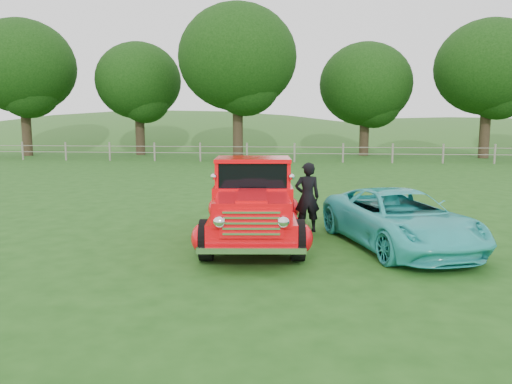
# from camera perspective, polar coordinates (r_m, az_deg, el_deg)

# --- Properties ---
(ground) EXTENTS (140.00, 140.00, 0.00)m
(ground) POSITION_cam_1_polar(r_m,az_deg,el_deg) (9.65, 0.45, -7.05)
(ground) COLOR #1C4913
(ground) RESTS_ON ground
(distant_hills) EXTENTS (116.00, 60.00, 18.00)m
(distant_hills) POSITION_cam_1_polar(r_m,az_deg,el_deg) (69.28, 1.92, 2.17)
(distant_hills) COLOR #305B21
(distant_hills) RESTS_ON ground
(fence_line) EXTENTS (48.00, 0.12, 1.20)m
(fence_line) POSITION_cam_1_polar(r_m,az_deg,el_deg) (31.34, 4.42, 4.51)
(fence_line) COLOR gray
(fence_line) RESTS_ON ground
(tree_far_west) EXTENTS (7.60, 7.60, 9.93)m
(tree_far_west) POSITION_cam_1_polar(r_m,az_deg,el_deg) (41.20, -25.12, 12.82)
(tree_far_west) COLOR #2E1F17
(tree_far_west) RESTS_ON ground
(tree_mid_west) EXTENTS (6.40, 6.40, 8.46)m
(tree_mid_west) POSITION_cam_1_polar(r_m,az_deg,el_deg) (39.56, -13.29, 12.22)
(tree_mid_west) COLOR #2E1F17
(tree_mid_west) RESTS_ON ground
(tree_near_west) EXTENTS (8.00, 8.00, 10.42)m
(tree_near_west) POSITION_cam_1_polar(r_m,az_deg,el_deg) (34.89, -2.13, 15.08)
(tree_near_west) COLOR #2E1F17
(tree_near_west) RESTS_ON ground
(tree_near_east) EXTENTS (6.80, 6.80, 8.33)m
(tree_near_east) POSITION_cam_1_polar(r_m,az_deg,el_deg) (38.59, 12.42, 11.91)
(tree_near_east) COLOR #2E1F17
(tree_near_east) RESTS_ON ground
(tree_mid_east) EXTENTS (7.20, 7.20, 9.44)m
(tree_mid_east) POSITION_cam_1_polar(r_m,az_deg,el_deg) (38.41, 25.06, 12.76)
(tree_mid_east) COLOR #2E1F17
(tree_mid_east) RESTS_ON ground
(red_pickup) EXTENTS (2.59, 5.13, 1.78)m
(red_pickup) POSITION_cam_1_polar(r_m,az_deg,el_deg) (10.51, -0.34, -1.36)
(red_pickup) COLOR black
(red_pickup) RESTS_ON ground
(teal_sedan) EXTENTS (3.16, 4.56, 1.16)m
(teal_sedan) POSITION_cam_1_polar(r_m,az_deg,el_deg) (10.41, 16.08, -2.98)
(teal_sedan) COLOR #30C1BD
(teal_sedan) RESTS_ON ground
(man) EXTENTS (0.65, 0.50, 1.60)m
(man) POSITION_cam_1_polar(r_m,az_deg,el_deg) (11.45, 5.87, -0.60)
(man) COLOR black
(man) RESTS_ON ground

